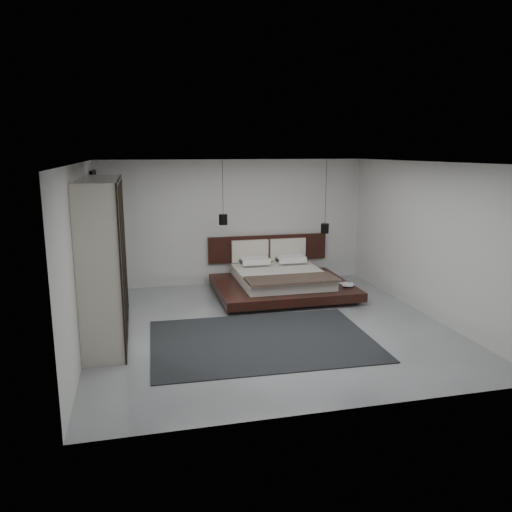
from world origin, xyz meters
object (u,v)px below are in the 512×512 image
object	(u,v)px
rug	(262,340)
lattice_screen	(97,236)
pendant_left	(223,219)
pendant_right	(325,228)
bed	(280,280)
wardrobe	(104,259)

from	to	relation	value
rug	lattice_screen	bearing A→B (deg)	130.54
lattice_screen	pendant_left	distance (m)	2.59
lattice_screen	pendant_right	bearing A→B (deg)	-1.20
rug	pendant_left	bearing A→B (deg)	91.75
bed	pendant_right	world-z (taller)	pendant_right
bed	wardrobe	size ratio (longest dim) A/B	1.07
lattice_screen	pendant_left	world-z (taller)	pendant_left
pendant_right	rug	bearing A→B (deg)	-126.12
rug	wardrobe	bearing A→B (deg)	160.41
bed	pendant_left	distance (m)	1.77
bed	wardrobe	bearing A→B (deg)	-153.70
lattice_screen	pendant_right	distance (m)	4.87
pendant_right	rug	distance (m)	3.95
pendant_right	wardrobe	xyz separation A→B (m)	(-4.61, -2.16, -0.01)
pendant_left	pendant_right	size ratio (longest dim) A/B	0.83
pendant_left	wardrobe	distance (m)	3.18
bed	pendant_left	world-z (taller)	pendant_left
lattice_screen	rug	xyz separation A→B (m)	(2.67, -3.12, -1.29)
pendant_left	pendant_right	xyz separation A→B (m)	(2.29, 0.00, -0.27)
pendant_left	wardrobe	bearing A→B (deg)	-137.14
pendant_left	pendant_right	world-z (taller)	same
bed	wardrobe	distance (m)	3.99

